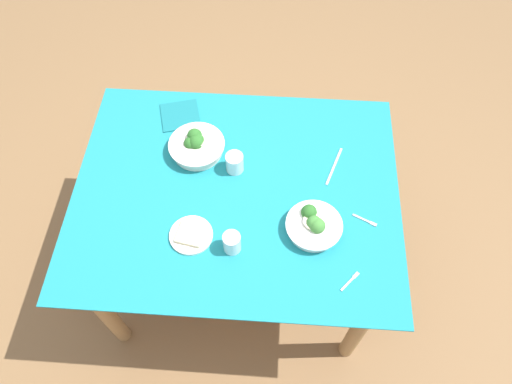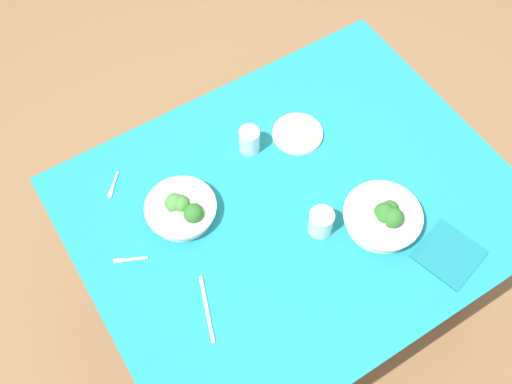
{
  "view_description": "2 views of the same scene",
  "coord_description": "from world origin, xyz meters",
  "px_view_note": "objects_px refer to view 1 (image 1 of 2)",
  "views": [
    {
      "loc": [
        -0.15,
        1.04,
        2.43
      ],
      "look_at": [
        -0.09,
        0.03,
        0.81
      ],
      "focal_mm": 33.4,
      "sensor_mm": 36.0,
      "label": 1
    },
    {
      "loc": [
        -0.6,
        -0.72,
        2.42
      ],
      "look_at": [
        -0.1,
        0.08,
        0.81
      ],
      "focal_mm": 42.5,
      "sensor_mm": 36.0,
      "label": 2
    }
  ],
  "objects_px": {
    "water_glass_side": "(232,243)",
    "fork_by_far_bowl": "(351,281)",
    "bread_side_plate": "(191,235)",
    "fork_by_near_bowl": "(366,221)",
    "broccoli_bowl_near": "(197,145)",
    "water_glass_center": "(235,163)",
    "table_knife_left": "(334,166)",
    "broccoli_bowl_far": "(314,225)",
    "napkin_folded_upper": "(180,115)"
  },
  "relations": [
    {
      "from": "broccoli_bowl_near",
      "to": "fork_by_near_bowl",
      "type": "distance_m",
      "value": 0.78
    },
    {
      "from": "broccoli_bowl_near",
      "to": "water_glass_center",
      "type": "height_order",
      "value": "broccoli_bowl_near"
    },
    {
      "from": "broccoli_bowl_far",
      "to": "broccoli_bowl_near",
      "type": "bearing_deg",
      "value": -35.02
    },
    {
      "from": "water_glass_side",
      "to": "fork_by_far_bowl",
      "type": "distance_m",
      "value": 0.46
    },
    {
      "from": "broccoli_bowl_far",
      "to": "broccoli_bowl_near",
      "type": "xyz_separation_m",
      "value": [
        0.51,
        -0.35,
        0.0
      ]
    },
    {
      "from": "broccoli_bowl_far",
      "to": "bread_side_plate",
      "type": "bearing_deg",
      "value": 7.38
    },
    {
      "from": "bread_side_plate",
      "to": "water_glass_side",
      "type": "relative_size",
      "value": 1.87
    },
    {
      "from": "fork_by_near_bowl",
      "to": "broccoli_bowl_near",
      "type": "bearing_deg",
      "value": -177.61
    },
    {
      "from": "broccoli_bowl_near",
      "to": "water_glass_center",
      "type": "bearing_deg",
      "value": 153.74
    },
    {
      "from": "water_glass_center",
      "to": "water_glass_side",
      "type": "height_order",
      "value": "water_glass_side"
    },
    {
      "from": "water_glass_side",
      "to": "fork_by_near_bowl",
      "type": "distance_m",
      "value": 0.54
    },
    {
      "from": "bread_side_plate",
      "to": "fork_by_far_bowl",
      "type": "bearing_deg",
      "value": 166.67
    },
    {
      "from": "table_knife_left",
      "to": "bread_side_plate",
      "type": "bearing_deg",
      "value": 142.43
    },
    {
      "from": "broccoli_bowl_near",
      "to": "napkin_folded_upper",
      "type": "relative_size",
      "value": 1.41
    },
    {
      "from": "bread_side_plate",
      "to": "water_glass_side",
      "type": "bearing_deg",
      "value": 166.26
    },
    {
      "from": "fork_by_far_bowl",
      "to": "fork_by_near_bowl",
      "type": "distance_m",
      "value": 0.27
    },
    {
      "from": "broccoli_bowl_far",
      "to": "water_glass_center",
      "type": "distance_m",
      "value": 0.43
    },
    {
      "from": "water_glass_center",
      "to": "water_glass_side",
      "type": "relative_size",
      "value": 0.96
    },
    {
      "from": "water_glass_side",
      "to": "table_knife_left",
      "type": "bearing_deg",
      "value": -134.24
    },
    {
      "from": "bread_side_plate",
      "to": "water_glass_center",
      "type": "bearing_deg",
      "value": -113.26
    },
    {
      "from": "broccoli_bowl_far",
      "to": "water_glass_side",
      "type": "relative_size",
      "value": 2.44
    },
    {
      "from": "broccoli_bowl_near",
      "to": "water_glass_center",
      "type": "relative_size",
      "value": 2.77
    },
    {
      "from": "water_glass_side",
      "to": "fork_by_near_bowl",
      "type": "bearing_deg",
      "value": -163.61
    },
    {
      "from": "bread_side_plate",
      "to": "fork_by_near_bowl",
      "type": "height_order",
      "value": "bread_side_plate"
    },
    {
      "from": "bread_side_plate",
      "to": "napkin_folded_upper",
      "type": "height_order",
      "value": "bread_side_plate"
    },
    {
      "from": "broccoli_bowl_near",
      "to": "fork_by_near_bowl",
      "type": "relative_size",
      "value": 2.5
    },
    {
      "from": "fork_by_far_bowl",
      "to": "table_knife_left",
      "type": "relative_size",
      "value": 0.4
    },
    {
      "from": "water_glass_side",
      "to": "water_glass_center",
      "type": "bearing_deg",
      "value": -86.39
    },
    {
      "from": "fork_by_far_bowl",
      "to": "fork_by_near_bowl",
      "type": "relative_size",
      "value": 0.84
    },
    {
      "from": "water_glass_center",
      "to": "table_knife_left",
      "type": "bearing_deg",
      "value": -174.71
    },
    {
      "from": "bread_side_plate",
      "to": "water_glass_side",
      "type": "height_order",
      "value": "water_glass_side"
    },
    {
      "from": "bread_side_plate",
      "to": "broccoli_bowl_near",
      "type": "bearing_deg",
      "value": -85.72
    },
    {
      "from": "bread_side_plate",
      "to": "water_glass_center",
      "type": "relative_size",
      "value": 1.95
    },
    {
      "from": "broccoli_bowl_near",
      "to": "table_knife_left",
      "type": "distance_m",
      "value": 0.6
    },
    {
      "from": "bread_side_plate",
      "to": "napkin_folded_upper",
      "type": "bearing_deg",
      "value": -77.42
    },
    {
      "from": "fork_by_far_bowl",
      "to": "fork_by_near_bowl",
      "type": "xyz_separation_m",
      "value": [
        -0.07,
        -0.26,
        -0.0
      ]
    },
    {
      "from": "fork_by_near_bowl",
      "to": "napkin_folded_upper",
      "type": "distance_m",
      "value": 0.96
    },
    {
      "from": "fork_by_far_bowl",
      "to": "napkin_folded_upper",
      "type": "height_order",
      "value": "napkin_folded_upper"
    },
    {
      "from": "napkin_folded_upper",
      "to": "fork_by_far_bowl",
      "type": "bearing_deg",
      "value": 134.87
    },
    {
      "from": "water_glass_side",
      "to": "fork_by_far_bowl",
      "type": "relative_size",
      "value": 1.12
    },
    {
      "from": "broccoli_bowl_far",
      "to": "fork_by_far_bowl",
      "type": "bearing_deg",
      "value": 124.19
    },
    {
      "from": "broccoli_bowl_far",
      "to": "water_glass_side",
      "type": "bearing_deg",
      "value": 18.26
    },
    {
      "from": "broccoli_bowl_far",
      "to": "napkin_folded_upper",
      "type": "height_order",
      "value": "broccoli_bowl_far"
    },
    {
      "from": "water_glass_side",
      "to": "fork_by_far_bowl",
      "type": "height_order",
      "value": "water_glass_side"
    },
    {
      "from": "broccoli_bowl_far",
      "to": "napkin_folded_upper",
      "type": "distance_m",
      "value": 0.82
    },
    {
      "from": "bread_side_plate",
      "to": "table_knife_left",
      "type": "bearing_deg",
      "value": -146.8
    },
    {
      "from": "bread_side_plate",
      "to": "fork_by_near_bowl",
      "type": "relative_size",
      "value": 1.76
    },
    {
      "from": "broccoli_bowl_far",
      "to": "fork_by_far_bowl",
      "type": "relative_size",
      "value": 2.74
    },
    {
      "from": "broccoli_bowl_far",
      "to": "fork_by_near_bowl",
      "type": "bearing_deg",
      "value": -166.4
    },
    {
      "from": "water_glass_side",
      "to": "fork_by_far_bowl",
      "type": "bearing_deg",
      "value": 166.82
    }
  ]
}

